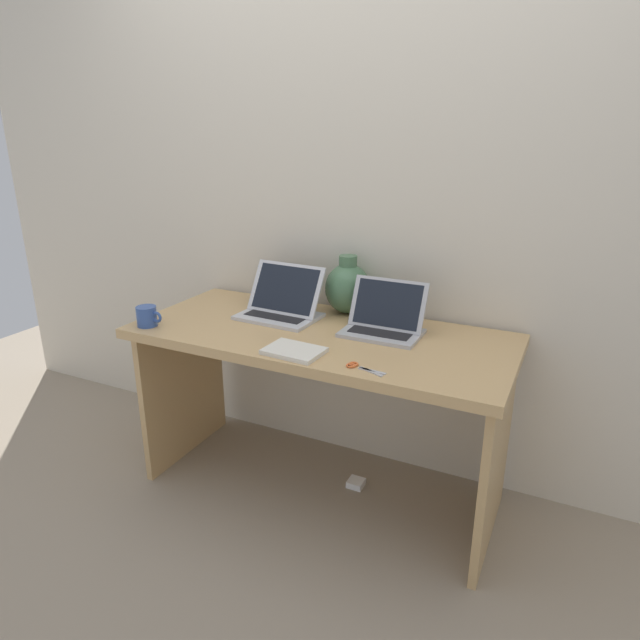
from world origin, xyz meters
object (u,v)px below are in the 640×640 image
object	(u,v)px
green_vase	(348,288)
pen_cup	(263,289)
coffee_mug	(147,316)
scissors	(359,367)
laptop_left	(282,303)
power_brick	(356,483)
notebook_stack	(294,351)
laptop_right	(385,319)

from	to	relation	value
green_vase	pen_cup	size ratio (longest dim) A/B	1.51
coffee_mug	scissors	bearing A→B (deg)	-0.73
laptop_left	coffee_mug	world-z (taller)	laptop_left
green_vase	scissors	distance (m)	0.61
power_brick	green_vase	bearing A→B (deg)	125.68
laptop_left	pen_cup	xyz separation A→B (m)	(-0.20, 0.16, -0.00)
coffee_mug	notebook_stack	bearing A→B (deg)	0.52
laptop_right	notebook_stack	size ratio (longest dim) A/B	1.48
notebook_stack	scissors	distance (m)	0.26
laptop_right	green_vase	bearing A→B (deg)	143.69
notebook_stack	laptop_left	bearing A→B (deg)	125.41
green_vase	coffee_mug	size ratio (longest dim) A/B	2.16
notebook_stack	scissors	size ratio (longest dim) A/B	1.41
green_vase	notebook_stack	xyz separation A→B (m)	(0.01, -0.52, -0.11)
green_vase	coffee_mug	distance (m)	0.85
laptop_left	scissors	world-z (taller)	laptop_left
laptop_left	power_brick	distance (m)	0.87
power_brick	coffee_mug	bearing A→B (deg)	-157.67
laptop_left	laptop_right	size ratio (longest dim) A/B	1.13
green_vase	power_brick	xyz separation A→B (m)	(0.14, -0.19, -0.84)
laptop_left	laptop_right	xyz separation A→B (m)	(0.47, 0.00, -0.00)
laptop_left	green_vase	bearing A→B (deg)	36.65
laptop_left	pen_cup	world-z (taller)	laptop_left
laptop_left	pen_cup	distance (m)	0.26
laptop_right	power_brick	distance (m)	0.79
pen_cup	scissors	distance (m)	0.88
laptop_left	green_vase	xyz separation A→B (m)	(0.23, 0.17, 0.06)
laptop_right	coffee_mug	bearing A→B (deg)	-158.71
pen_cup	scissors	world-z (taller)	pen_cup
notebook_stack	laptop_right	bearing A→B (deg)	57.38
pen_cup	scissors	bearing A→B (deg)	-36.79
laptop_right	coffee_mug	xyz separation A→B (m)	(-0.90, -0.35, -0.01)
laptop_left	pen_cup	size ratio (longest dim) A/B	2.04
laptop_left	notebook_stack	distance (m)	0.43
green_vase	laptop_right	bearing A→B (deg)	-36.31
laptop_right	scissors	world-z (taller)	laptop_right
notebook_stack	green_vase	bearing A→B (deg)	91.41
green_vase	notebook_stack	distance (m)	0.53
pen_cup	laptop_right	bearing A→B (deg)	-13.81
laptop_right	power_brick	xyz separation A→B (m)	(-0.10, -0.02, -0.78)
laptop_left	scissors	size ratio (longest dim) A/B	2.35
coffee_mug	green_vase	bearing A→B (deg)	38.06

